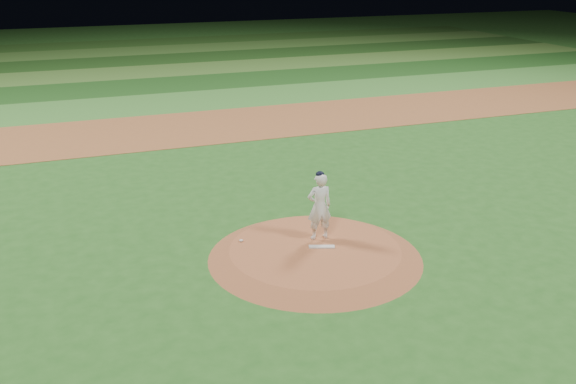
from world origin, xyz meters
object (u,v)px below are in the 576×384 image
(pitchers_mound, at_px, (315,253))
(rosin_bag, at_px, (241,240))
(pitcher_on_mound, at_px, (319,206))
(pitching_rubber, at_px, (322,247))

(pitchers_mound, height_order, rosin_bag, rosin_bag)
(pitchers_mound, bearing_deg, pitcher_on_mound, 58.57)
(pitching_rubber, relative_size, rosin_bag, 6.25)
(pitching_rubber, height_order, pitcher_on_mound, pitcher_on_mound)
(rosin_bag, relative_size, pitcher_on_mound, 0.06)
(pitchers_mound, bearing_deg, pitching_rubber, 3.62)
(pitchers_mound, relative_size, rosin_bag, 51.70)
(pitcher_on_mound, bearing_deg, pitching_rubber, -105.23)
(pitchers_mound, xyz_separation_m, pitching_rubber, (0.19, 0.01, 0.14))
(pitchers_mound, xyz_separation_m, rosin_bag, (-1.65, 1.07, 0.15))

